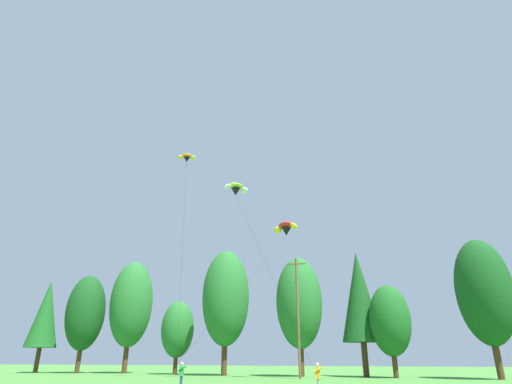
# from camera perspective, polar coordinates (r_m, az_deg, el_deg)

# --- Properties ---
(treeline_tree_a) EXTENTS (4.42, 4.42, 12.81)m
(treeline_tree_a) POSITION_cam_1_polar(r_m,az_deg,el_deg) (71.14, -26.86, -14.64)
(treeline_tree_a) COLOR #472D19
(treeline_tree_a) RESTS_ON ground_plane
(treeline_tree_b) EXTENTS (5.39, 5.39, 13.28)m
(treeline_tree_b) POSITION_cam_1_polar(r_m,az_deg,el_deg) (67.00, -22.32, -15.01)
(treeline_tree_b) COLOR #472D19
(treeline_tree_b) RESTS_ON ground_plane
(treeline_tree_c) EXTENTS (5.90, 5.90, 15.18)m
(treeline_tree_c) POSITION_cam_1_polar(r_m,az_deg,el_deg) (64.29, -16.70, -14.43)
(treeline_tree_c) COLOR #472D19
(treeline_tree_c) RESTS_ON ground_plane
(treeline_tree_d) EXTENTS (4.25, 4.25, 9.06)m
(treeline_tree_d) POSITION_cam_1_polar(r_m,az_deg,el_deg) (58.47, -10.69, -17.96)
(treeline_tree_d) COLOR #472D19
(treeline_tree_d) RESTS_ON ground_plane
(treeline_tree_e) EXTENTS (5.82, 5.82, 14.90)m
(treeline_tree_e) POSITION_cam_1_polar(r_m,az_deg,el_deg) (53.96, -4.16, -14.19)
(treeline_tree_e) COLOR #472D19
(treeline_tree_e) RESTS_ON ground_plane
(treeline_tree_f) EXTENTS (5.41, 5.41, 13.39)m
(treeline_tree_f) POSITION_cam_1_polar(r_m,az_deg,el_deg) (51.34, 5.92, -14.78)
(treeline_tree_f) COLOR #472D19
(treeline_tree_f) RESTS_ON ground_plane
(treeline_tree_g) EXTENTS (4.64, 4.64, 13.84)m
(treeline_tree_g) POSITION_cam_1_polar(r_m,az_deg,el_deg) (51.54, 13.98, -13.66)
(treeline_tree_g) COLOR #472D19
(treeline_tree_g) RESTS_ON ground_plane
(treeline_tree_h) EXTENTS (4.37, 4.37, 9.51)m
(treeline_tree_h) POSITION_cam_1_polar(r_m,az_deg,el_deg) (49.55, 17.88, -16.38)
(treeline_tree_h) COLOR #472D19
(treeline_tree_h) RESTS_ON ground_plane
(treeline_tree_i) EXTENTS (5.52, 5.52, 13.78)m
(treeline_tree_i) POSITION_cam_1_polar(r_m,az_deg,el_deg) (49.99, 28.79, -11.83)
(treeline_tree_i) COLOR #472D19
(treeline_tree_i) RESTS_ON ground_plane
(utility_pole) EXTENTS (2.20, 0.26, 12.21)m
(utility_pole) POSITION_cam_1_polar(r_m,az_deg,el_deg) (46.08, 5.76, -16.16)
(utility_pole) COLOR brown
(utility_pole) RESTS_ON ground_plane
(kite_flyer_near) EXTENTS (0.63, 0.66, 1.69)m
(kite_flyer_near) POSITION_cam_1_polar(r_m,az_deg,el_deg) (30.10, -10.17, -23.27)
(kite_flyer_near) COLOR navy
(kite_flyer_near) RESTS_ON ground_plane
(kite_flyer_mid) EXTENTS (0.59, 0.63, 1.69)m
(kite_flyer_mid) POSITION_cam_1_polar(r_m,az_deg,el_deg) (26.51, 8.46, -23.61)
(kite_flyer_mid) COLOR gray
(kite_flyer_mid) RESTS_ON ground_plane
(parafoil_kite_high_orange) EXTENTS (7.53, 12.66, 22.34)m
(parafoil_kite_high_orange) POSITION_cam_1_polar(r_m,az_deg,el_deg) (48.71, -9.46, 4.61)
(parafoil_kite_high_orange) COLOR orange
(parafoil_kite_mid_lime_white) EXTENTS (11.84, 16.94, 19.12)m
(parafoil_kite_mid_lime_white) POSITION_cam_1_polar(r_m,az_deg,el_deg) (47.78, -2.76, 0.43)
(parafoil_kite_mid_lime_white) COLOR #93D633
(parafoil_kite_far_red_yellow) EXTENTS (5.51, 17.80, 14.58)m
(parafoil_kite_far_red_yellow) POSITION_cam_1_polar(r_m,az_deg,el_deg) (46.65, 4.11, -5.00)
(parafoil_kite_far_red_yellow) COLOR red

